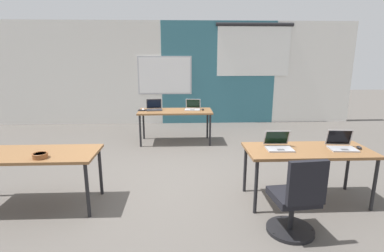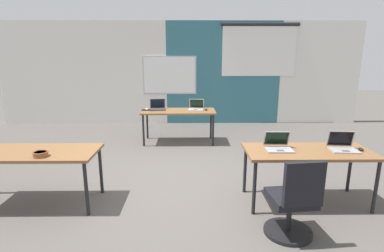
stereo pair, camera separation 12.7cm
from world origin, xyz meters
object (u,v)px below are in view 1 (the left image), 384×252
object	(u,v)px
laptop_far_right	(193,107)
mouse_far_left	(143,109)
laptop_near_right_inner	(279,145)
chair_near_right_inner	(296,203)
laptop_near_right_end	(341,145)
mouse_near_right_end	(359,147)
laptop_far_left	(154,108)
snack_bowl	(40,155)
desk_near_left	(32,157)
desk_near_right	(308,153)
desk_far_center	(175,113)
mouse_far_right	(203,109)

from	to	relation	value
laptop_far_right	mouse_far_left	world-z (taller)	laptop_far_right
laptop_near_right_inner	chair_near_right_inner	size ratio (longest dim) A/B	0.37
laptop_near_right_end	mouse_near_right_end	world-z (taller)	laptop_near_right_end
laptop_far_left	snack_bowl	bearing A→B (deg)	-116.57
laptop_near_right_inner	chair_near_right_inner	distance (m)	0.91
desk_near_left	mouse_far_left	bearing A→B (deg)	69.86
laptop_near_right_inner	desk_near_left	bearing A→B (deg)	-177.47
mouse_near_right_end	laptop_far_right	world-z (taller)	laptop_far_right
desk_near_right	desk_far_center	bearing A→B (deg)	122.01
desk_near_right	laptop_far_right	distance (m)	3.20
desk_far_center	laptop_far_right	size ratio (longest dim) A/B	4.32
laptop_far_right	desk_near_right	bearing A→B (deg)	-56.52
desk_near_right	laptop_far_right	world-z (taller)	laptop_far_right
desk_far_center	chair_near_right_inner	distance (m)	3.82
chair_near_right_inner	laptop_far_left	size ratio (longest dim) A/B	2.53
desk_near_left	desk_near_right	size ratio (longest dim) A/B	1.00
mouse_near_right_end	mouse_far_right	size ratio (longest dim) A/B	1.02
mouse_far_right	mouse_far_left	distance (m)	1.31
desk_near_left	laptop_far_left	xyz separation A→B (m)	(1.29, 2.90, 0.11)
mouse_near_right_end	mouse_far_left	world-z (taller)	mouse_far_left
laptop_far_left	mouse_far_left	distance (m)	0.25
laptop_near_right_inner	laptop_far_right	world-z (taller)	laptop_far_right
desk_far_center	chair_near_right_inner	world-z (taller)	chair_near_right_inner
laptop_far_right	mouse_far_left	xyz separation A→B (m)	(-1.09, -0.04, -0.03)
mouse_far_left	laptop_near_right_inner	bearing A→B (deg)	-53.52
laptop_near_right_inner	laptop_near_right_end	size ratio (longest dim) A/B	0.96
laptop_near_right_end	mouse_far_left	bearing A→B (deg)	140.48
desk_near_left	chair_near_right_inner	distance (m)	3.17
desk_near_left	mouse_far_right	size ratio (longest dim) A/B	15.74
laptop_far_left	mouse_far_right	bearing A→B (deg)	-11.85
desk_near_left	laptop_near_right_end	world-z (taller)	laptop_near_right_end
laptop_near_right_end	laptop_far_left	bearing A→B (deg)	137.56
laptop_near_right_inner	mouse_far_right	xyz separation A→B (m)	(-0.77, 2.77, -0.03)
mouse_far_left	snack_bowl	bearing A→B (deg)	-105.60
mouse_near_right_end	snack_bowl	distance (m)	3.98
laptop_far_right	chair_near_right_inner	bearing A→B (deg)	-67.63
chair_near_right_inner	snack_bowl	world-z (taller)	chair_near_right_inner
desk_near_left	mouse_far_left	distance (m)	3.04
mouse_far_right	laptop_far_left	size ratio (longest dim) A/B	0.28
desk_near_left	chair_near_right_inner	bearing A→B (deg)	-14.28
desk_near_right	snack_bowl	bearing A→B (deg)	-176.58
mouse_near_right_end	snack_bowl	world-z (taller)	snack_bowl
desk_near_left	snack_bowl	bearing A→B (deg)	-45.51
desk_near_left	laptop_near_right_end	xyz separation A→B (m)	(3.94, 0.01, 0.11)
chair_near_right_inner	desk_near_right	bearing A→B (deg)	-125.29
laptop_near_right_inner	mouse_far_right	distance (m)	2.87
mouse_near_right_end	laptop_far_right	size ratio (longest dim) A/B	0.28
desk_far_center	mouse_far_left	xyz separation A→B (m)	(-0.70, 0.05, 0.08)
desk_near_left	laptop_near_right_end	bearing A→B (deg)	0.12
laptop_near_right_end	laptop_far_left	xyz separation A→B (m)	(-2.65, 2.89, 0.00)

